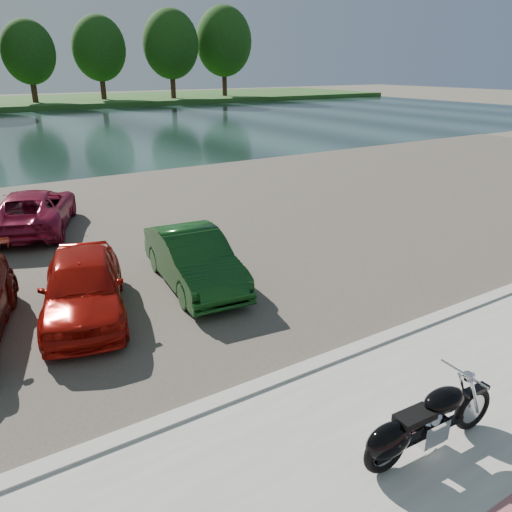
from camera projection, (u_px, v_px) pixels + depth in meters
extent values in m
plane|color=#595447|center=(432.00, 420.00, 7.50)|extent=(200.00, 200.00, 0.00)
cube|color=#A4A19B|center=(493.00, 459.00, 6.69)|extent=(60.00, 6.00, 0.10)
cube|color=#A4A19B|center=(343.00, 355.00, 9.05)|extent=(60.00, 0.30, 0.14)
cube|color=#48413A|center=(157.00, 229.00, 16.17)|extent=(60.00, 18.00, 0.04)
cube|color=#172927|center=(17.00, 133.00, 39.05)|extent=(120.00, 40.00, 0.00)
cylinder|color=#3A1F15|center=(33.00, 83.00, 61.54)|extent=(0.70, 0.70, 4.50)
ellipsoid|color=#0F340E|center=(28.00, 52.00, 60.25)|extent=(6.30, 6.30, 7.56)
cylinder|color=#3A1F15|center=(102.00, 80.00, 67.05)|extent=(0.70, 0.70, 4.95)
ellipsoid|color=#0F340E|center=(99.00, 48.00, 65.63)|extent=(6.93, 6.93, 8.32)
cylinder|color=#3A1F15|center=(173.00, 78.00, 69.26)|extent=(0.70, 0.70, 5.40)
ellipsoid|color=#0F340E|center=(171.00, 44.00, 67.71)|extent=(7.56, 7.56, 9.07)
cylinder|color=#3A1F15|center=(224.00, 75.00, 74.77)|extent=(0.70, 0.70, 5.85)
ellipsoid|color=#0F340E|center=(224.00, 41.00, 73.09)|extent=(8.19, 8.19, 9.83)
torus|color=black|center=(472.00, 408.00, 7.08)|extent=(0.68, 0.15, 0.68)
torus|color=black|center=(385.00, 449.00, 6.32)|extent=(0.68, 0.15, 0.68)
cylinder|color=#B2B2B7|center=(472.00, 408.00, 7.08)|extent=(0.46, 0.08, 0.46)
cylinder|color=#B2B2B7|center=(385.00, 449.00, 6.32)|extent=(0.46, 0.08, 0.46)
cylinder|color=silver|center=(475.00, 397.00, 6.83)|extent=(0.33, 0.07, 0.63)
cylinder|color=silver|center=(463.00, 389.00, 6.99)|extent=(0.33, 0.07, 0.63)
cylinder|color=silver|center=(464.00, 374.00, 6.68)|extent=(0.07, 0.75, 0.04)
sphere|color=silver|center=(468.00, 376.00, 6.76)|extent=(0.17, 0.17, 0.16)
sphere|color=silver|center=(471.00, 375.00, 6.79)|extent=(0.12, 0.12, 0.11)
cube|color=black|center=(475.00, 390.00, 6.97)|extent=(0.46, 0.16, 0.06)
cube|color=black|center=(430.00, 431.00, 6.72)|extent=(1.20, 0.16, 0.08)
cube|color=silver|center=(428.00, 428.00, 6.67)|extent=(0.46, 0.34, 0.34)
cylinder|color=silver|center=(436.00, 414.00, 6.65)|extent=(0.25, 0.19, 0.27)
cylinder|color=silver|center=(425.00, 419.00, 6.55)|extent=(0.25, 0.19, 0.27)
ellipsoid|color=black|center=(444.00, 400.00, 6.65)|extent=(0.70, 0.39, 0.32)
cube|color=black|center=(415.00, 417.00, 6.42)|extent=(0.56, 0.31, 0.10)
ellipsoid|color=black|center=(389.00, 441.00, 6.30)|extent=(0.74, 0.37, 0.50)
cube|color=black|center=(385.00, 446.00, 6.30)|extent=(0.41, 0.20, 0.30)
cylinder|color=silver|center=(402.00, 437.00, 6.71)|extent=(1.10, 0.14, 0.09)
cylinder|color=silver|center=(403.00, 432.00, 6.68)|extent=(1.10, 0.14, 0.09)
cylinder|color=#B2B2B7|center=(432.00, 452.00, 6.56)|extent=(0.03, 0.14, 0.22)
imported|color=#A3120A|center=(83.00, 285.00, 10.33)|extent=(2.62, 4.31, 1.37)
imported|color=#103D14|center=(194.00, 259.00, 11.81)|extent=(1.84, 4.15, 1.32)
imported|color=maroon|center=(33.00, 210.00, 15.81)|extent=(3.63, 5.17, 1.31)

